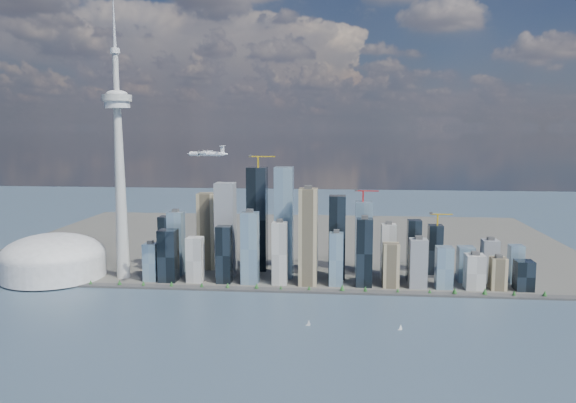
# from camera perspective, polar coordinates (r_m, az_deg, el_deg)

# --- Properties ---
(ground) EXTENTS (4000.00, 4000.00, 0.00)m
(ground) POSITION_cam_1_polar(r_m,az_deg,el_deg) (812.15, -4.24, -14.06)
(ground) COLOR #35505D
(ground) RESTS_ON ground
(seawall) EXTENTS (1100.00, 22.00, 4.00)m
(seawall) POSITION_cam_1_polar(r_m,az_deg,el_deg) (1045.61, -1.94, -8.97)
(seawall) COLOR #383838
(seawall) RESTS_ON ground
(land) EXTENTS (1400.00, 900.00, 3.00)m
(land) POSITION_cam_1_polar(r_m,az_deg,el_deg) (1480.35, 0.26, -4.08)
(land) COLOR #4C4C47
(land) RESTS_ON ground
(shoreline_trees) EXTENTS (960.53, 7.20, 8.80)m
(shoreline_trees) POSITION_cam_1_polar(r_m,az_deg,el_deg) (1043.72, -1.94, -8.61)
(shoreline_trees) COLOR #3F2D1E
(shoreline_trees) RESTS_ON seawall
(skyscraper_cluster) EXTENTS (736.00, 142.00, 241.16)m
(skyscraper_cluster) POSITION_cam_1_polar(r_m,az_deg,el_deg) (1106.48, 1.68, -4.18)
(skyscraper_cluster) COLOR black
(skyscraper_cluster) RESTS_ON land
(needle_tower) EXTENTS (56.00, 56.00, 550.50)m
(needle_tower) POSITION_cam_1_polar(r_m,az_deg,el_deg) (1139.99, -16.77, 4.04)
(needle_tower) COLOR #AEAEA8
(needle_tower) RESTS_ON land
(dome_stadium) EXTENTS (200.00, 200.00, 86.00)m
(dome_stadium) POSITION_cam_1_polar(r_m,az_deg,el_deg) (1216.87, -22.75, -5.38)
(dome_stadium) COLOR #BABABA
(dome_stadium) RESTS_ON land
(airplane) EXTENTS (71.44, 63.20, 17.41)m
(airplane) POSITION_cam_1_polar(r_m,az_deg,el_deg) (954.03, -8.21, 4.87)
(airplane) COLOR white
(airplane) RESTS_ON ground
(sailboat_west) EXTENTS (7.01, 3.54, 9.76)m
(sailboat_west) POSITION_cam_1_polar(r_m,az_deg,el_deg) (869.70, 11.35, -12.48)
(sailboat_west) COLOR silver
(sailboat_west) RESTS_ON ground
(sailboat_east) EXTENTS (7.23, 2.06, 10.06)m
(sailboat_east) POSITION_cam_1_polar(r_m,az_deg,el_deg) (871.54, 2.10, -12.29)
(sailboat_east) COLOR silver
(sailboat_east) RESTS_ON ground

